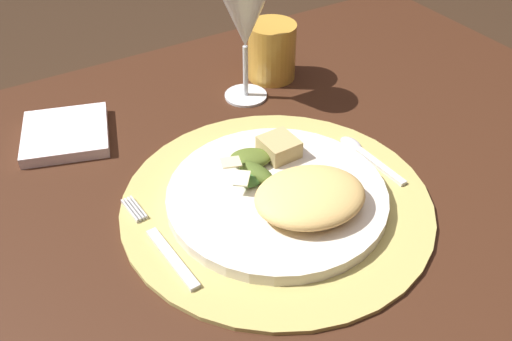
{
  "coord_description": "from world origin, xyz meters",
  "views": [
    {
      "loc": [
        -0.31,
        -0.48,
        1.2
      ],
      "look_at": [
        -0.02,
        0.02,
        0.74
      ],
      "focal_mm": 40.44,
      "sensor_mm": 36.0,
      "label": 1
    }
  ],
  "objects_px": {
    "napkin": "(66,134)",
    "wine_glass": "(245,20)",
    "fork": "(162,245)",
    "spoon": "(362,152)",
    "amber_tumbler": "(272,51)",
    "dining_table": "(271,275)",
    "dinner_plate": "(277,196)"
  },
  "relations": [
    {
      "from": "wine_glass",
      "to": "amber_tumbler",
      "type": "relative_size",
      "value": 1.94
    },
    {
      "from": "napkin",
      "to": "spoon",
      "type": "bearing_deg",
      "value": -37.1
    },
    {
      "from": "dining_table",
      "to": "dinner_plate",
      "type": "bearing_deg",
      "value": -116.3
    },
    {
      "from": "dining_table",
      "to": "napkin",
      "type": "distance_m",
      "value": 0.36
    },
    {
      "from": "fork",
      "to": "wine_glass",
      "type": "distance_m",
      "value": 0.37
    },
    {
      "from": "amber_tumbler",
      "to": "wine_glass",
      "type": "bearing_deg",
      "value": -154.06
    },
    {
      "from": "dining_table",
      "to": "amber_tumbler",
      "type": "xyz_separation_m",
      "value": [
        0.15,
        0.24,
        0.22
      ]
    },
    {
      "from": "dinner_plate",
      "to": "fork",
      "type": "xyz_separation_m",
      "value": [
        -0.15,
        0.0,
        -0.01
      ]
    },
    {
      "from": "napkin",
      "to": "wine_glass",
      "type": "relative_size",
      "value": 0.67
    },
    {
      "from": "dinner_plate",
      "to": "amber_tumbler",
      "type": "xyz_separation_m",
      "value": [
        0.17,
        0.27,
        0.03
      ]
    },
    {
      "from": "dining_table",
      "to": "spoon",
      "type": "relative_size",
      "value": 9.37
    },
    {
      "from": "fork",
      "to": "spoon",
      "type": "relative_size",
      "value": 1.4
    },
    {
      "from": "dining_table",
      "to": "wine_glass",
      "type": "relative_size",
      "value": 6.37
    },
    {
      "from": "fork",
      "to": "amber_tumbler",
      "type": "bearing_deg",
      "value": 40.5
    },
    {
      "from": "dining_table",
      "to": "wine_glass",
      "type": "xyz_separation_m",
      "value": [
        0.08,
        0.21,
        0.31
      ]
    },
    {
      "from": "dinner_plate",
      "to": "amber_tumbler",
      "type": "relative_size",
      "value": 2.91
    },
    {
      "from": "spoon",
      "to": "wine_glass",
      "type": "relative_size",
      "value": 0.68
    },
    {
      "from": "fork",
      "to": "dining_table",
      "type": "bearing_deg",
      "value": 10.73
    },
    {
      "from": "spoon",
      "to": "wine_glass",
      "type": "bearing_deg",
      "value": 104.49
    },
    {
      "from": "fork",
      "to": "spoon",
      "type": "bearing_deg",
      "value": 3.53
    },
    {
      "from": "fork",
      "to": "amber_tumbler",
      "type": "distance_m",
      "value": 0.42
    },
    {
      "from": "fork",
      "to": "amber_tumbler",
      "type": "relative_size",
      "value": 1.85
    },
    {
      "from": "fork",
      "to": "napkin",
      "type": "xyz_separation_m",
      "value": [
        -0.03,
        0.27,
        -0.0
      ]
    },
    {
      "from": "dining_table",
      "to": "spoon",
      "type": "bearing_deg",
      "value": -5.67
    },
    {
      "from": "napkin",
      "to": "wine_glass",
      "type": "distance_m",
      "value": 0.31
    },
    {
      "from": "napkin",
      "to": "wine_glass",
      "type": "xyz_separation_m",
      "value": [
        0.28,
        -0.03,
        0.12
      ]
    },
    {
      "from": "amber_tumbler",
      "to": "napkin",
      "type": "bearing_deg",
      "value": 179.93
    },
    {
      "from": "napkin",
      "to": "amber_tumbler",
      "type": "relative_size",
      "value": 1.3
    },
    {
      "from": "fork",
      "to": "wine_glass",
      "type": "height_order",
      "value": "wine_glass"
    },
    {
      "from": "spoon",
      "to": "dining_table",
      "type": "bearing_deg",
      "value": 174.33
    },
    {
      "from": "wine_glass",
      "to": "amber_tumbler",
      "type": "distance_m",
      "value": 0.11
    },
    {
      "from": "spoon",
      "to": "amber_tumbler",
      "type": "distance_m",
      "value": 0.26
    }
  ]
}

